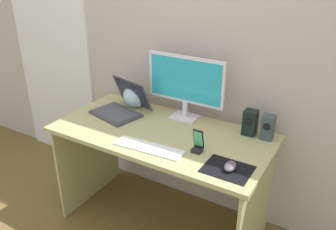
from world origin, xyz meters
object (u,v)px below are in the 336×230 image
monitor (185,83)px  laptop (121,107)px  speaker_near_monitor (250,122)px  speaker_right (268,127)px  keyboard_external (149,148)px  fishbowl (135,96)px  phone_in_dock (198,144)px  mouse (230,166)px

monitor → laptop: bearing=-159.8°
monitor → speaker_near_monitor: 0.48m
speaker_right → laptop: 1.00m
monitor → keyboard_external: (0.02, -0.47, -0.24)m
monitor → fishbowl: monitor is taller
speaker_right → phone_in_dock: bearing=-130.3°
speaker_near_monitor → mouse: speaker_near_monitor is taller
monitor → laptop: size_ratio=1.40×
speaker_right → speaker_near_monitor: bearing=-180.0°
speaker_right → phone_in_dock: size_ratio=1.11×
keyboard_external → mouse: 0.48m
speaker_right → mouse: speaker_right is taller
laptop → mouse: size_ratio=3.89×
monitor → phone_in_dock: 0.49m
speaker_right → laptop: bearing=-171.2°
fishbowl → phone_in_dock: fishbowl is taller
monitor → mouse: bearing=-40.7°
phone_in_dock → keyboard_external: bearing=-155.6°
speaker_near_monitor → phone_in_dock: bearing=-117.7°
laptop → fishbowl: size_ratio=2.23×
speaker_near_monitor → laptop: 0.89m
speaker_near_monitor → phone_in_dock: (-0.18, -0.35, -0.03)m
fishbowl → keyboard_external: (0.42, -0.45, -0.08)m
fishbowl → mouse: fishbowl is taller
speaker_near_monitor → keyboard_external: (-0.44, -0.46, -0.08)m
speaker_right → keyboard_external: 0.72m
fishbowl → mouse: size_ratio=1.75×
phone_in_dock → speaker_right: bearing=49.7°
speaker_right → laptop: (-0.98, -0.15, -0.03)m
speaker_near_monitor → fishbowl: 0.85m
speaker_right → speaker_near_monitor: speaker_near_monitor is taller
monitor → speaker_near_monitor: (0.45, -0.00, -0.17)m
monitor → keyboard_external: monitor is taller
monitor → phone_in_dock: size_ratio=3.94×
fishbowl → keyboard_external: fishbowl is taller
laptop → speaker_near_monitor: bearing=9.9°
monitor → mouse: size_ratio=5.44×
mouse → phone_in_dock: bearing=156.6°
laptop → fishbowl: 0.15m
laptop → fishbowl: (0.02, 0.14, 0.04)m
speaker_near_monitor → laptop: bearing=-170.1°
keyboard_external → mouse: bearing=0.6°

